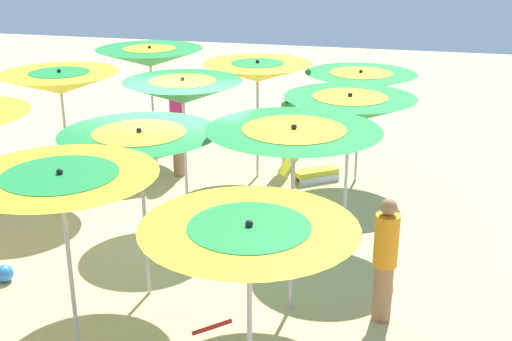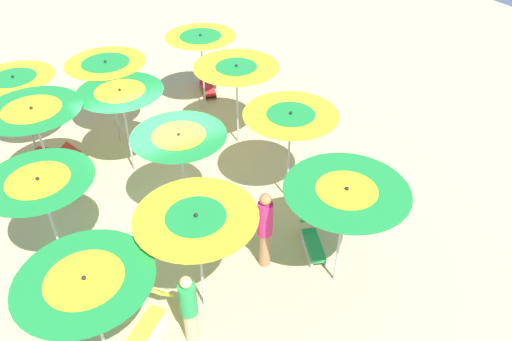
{
  "view_description": "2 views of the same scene",
  "coord_description": "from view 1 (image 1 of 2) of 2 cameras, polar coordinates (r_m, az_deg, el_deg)",
  "views": [
    {
      "loc": [
        -3.38,
        8.84,
        4.65
      ],
      "look_at": [
        -1.24,
        0.25,
        1.41
      ],
      "focal_mm": 46.53,
      "sensor_mm": 36.0,
      "label": 1
    },
    {
      "loc": [
        -2.66,
        -8.77,
        7.78
      ],
      "look_at": [
        1.66,
        -1.6,
        1.37
      ],
      "focal_mm": 35.05,
      "sensor_mm": 36.0,
      "label": 2
    }
  ],
  "objects": [
    {
      "name": "ground",
      "position": [
        10.56,
        -6.23,
        -6.26
      ],
      "size": [
        37.32,
        37.32,
        0.04
      ],
      "primitive_type": "cube",
      "color": "#D1B57F"
    },
    {
      "name": "beach_umbrella_0",
      "position": [
        5.92,
        -0.58,
        -6.65
      ],
      "size": [
        1.97,
        1.97,
        2.25
      ],
      "color": "#B2B2B7",
      "rests_on": "ground"
    },
    {
      "name": "beach_umbrella_1",
      "position": [
        7.86,
        3.26,
        2.55
      ],
      "size": [
        2.1,
        2.1,
        2.49
      ],
      "color": "#B2B2B7",
      "rests_on": "ground"
    },
    {
      "name": "beach_umbrella_2",
      "position": [
        10.09,
        8.04,
        5.23
      ],
      "size": [
        1.98,
        1.98,
        2.35
      ],
      "color": "#B2B2B7",
      "rests_on": "ground"
    },
    {
      "name": "beach_umbrella_3",
      "position": [
        12.56,
        8.96,
        7.58
      ],
      "size": [
        2.07,
        2.07,
        2.2
      ],
      "color": "#B2B2B7",
      "rests_on": "ground"
    },
    {
      "name": "beach_umbrella_4",
      "position": [
        7.12,
        -16.37,
        -1.68
      ],
      "size": [
        2.03,
        2.03,
        2.35
      ],
      "color": "#B2B2B7",
      "rests_on": "ground"
    },
    {
      "name": "beach_umbrella_5",
      "position": [
        8.39,
        -9.94,
        2.04
      ],
      "size": [
        2.01,
        2.01,
        2.34
      ],
      "color": "#B2B2B7",
      "rests_on": "ground"
    },
    {
      "name": "beach_umbrella_6",
      "position": [
        10.74,
        -6.3,
        6.75
      ],
      "size": [
        1.91,
        1.91,
        2.43
      ],
      "color": "#B2B2B7",
      "rests_on": "ground"
    },
    {
      "name": "beach_umbrella_7",
      "position": [
        12.62,
        0.13,
        8.45
      ],
      "size": [
        2.07,
        2.07,
        2.33
      ],
      "color": "#B2B2B7",
      "rests_on": "ground"
    },
    {
      "name": "beach_umbrella_10",
      "position": [
        12.12,
        -16.48,
        7.23
      ],
      "size": [
        2.05,
        2.05,
        2.36
      ],
      "color": "#B2B2B7",
      "rests_on": "ground"
    },
    {
      "name": "beach_umbrella_11",
      "position": [
        14.11,
        -9.1,
        9.59
      ],
      "size": [
        2.21,
        2.21,
        2.38
      ],
      "color": "#B2B2B7",
      "rests_on": "ground"
    },
    {
      "name": "lounger_0",
      "position": [
        12.89,
        4.77,
        -0.07
      ],
      "size": [
        1.15,
        0.98,
        0.68
      ],
      "rotation": [
        0.0,
        0.0,
        3.8
      ],
      "color": "silver",
      "rests_on": "ground"
    },
    {
      "name": "lounger_1",
      "position": [
        10.8,
        4.39,
        -4.3
      ],
      "size": [
        1.3,
        0.57,
        0.53
      ],
      "rotation": [
        0.0,
        0.0,
        2.92
      ],
      "color": "olive",
      "rests_on": "ground"
    },
    {
      "name": "lounger_3",
      "position": [
        13.86,
        -10.51,
        1.02
      ],
      "size": [
        0.75,
        1.22,
        0.58
      ],
      "rotation": [
        0.0,
        0.0,
        4.32
      ],
      "color": "silver",
      "rests_on": "ground"
    },
    {
      "name": "beachgoer_0",
      "position": [
        8.32,
        11.03,
        -7.42
      ],
      "size": [
        0.3,
        0.3,
        1.64
      ],
      "rotation": [
        0.0,
        0.0,
        4.36
      ],
      "color": "#A3704C",
      "rests_on": "ground"
    },
    {
      "name": "beachgoer_1",
      "position": [
        13.34,
        2.8,
        3.5
      ],
      "size": [
        0.3,
        0.3,
        1.62
      ],
      "rotation": [
        0.0,
        0.0,
        2.73
      ],
      "color": "#D8A87F",
      "rests_on": "ground"
    },
    {
      "name": "beachgoer_2",
      "position": [
        13.05,
        -6.73,
        3.65
      ],
      "size": [
        0.3,
        0.3,
        1.85
      ],
      "rotation": [
        0.0,
        0.0,
        2.23
      ],
      "color": "#A3704C",
      "rests_on": "ground"
    },
    {
      "name": "beach_ball",
      "position": [
        9.99,
        -20.8,
        -8.26
      ],
      "size": [
        0.25,
        0.25,
        0.25
      ],
      "primitive_type": "sphere",
      "color": "#337FE5",
      "rests_on": "ground"
    }
  ]
}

